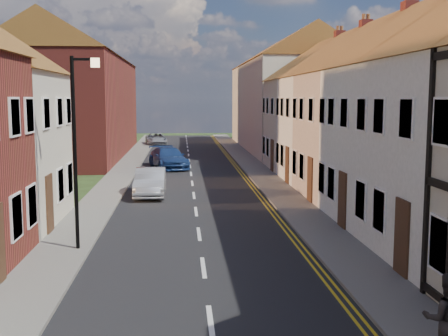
{
  "coord_description": "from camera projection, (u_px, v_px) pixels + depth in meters",
  "views": [
    {
      "loc": [
        -0.6,
        2.38,
        4.86
      ],
      "look_at": [
        1.03,
        23.67,
        2.18
      ],
      "focal_mm": 45.0,
      "sensor_mm": 36.0,
      "label": 1
    }
  ],
  "objects": [
    {
      "name": "road",
      "position": [
        194.0,
        196.0,
        27.97
      ],
      "size": [
        7.0,
        90.0,
        0.02
      ],
      "primitive_type": "cube",
      "color": "black",
      "rests_on": "ground"
    },
    {
      "name": "pavement_left",
      "position": [
        105.0,
        196.0,
        27.64
      ],
      "size": [
        1.8,
        90.0,
        0.12
      ],
      "primitive_type": "cube",
      "color": "slate",
      "rests_on": "ground"
    },
    {
      "name": "pavement_right",
      "position": [
        281.0,
        193.0,
        28.3
      ],
      "size": [
        1.8,
        90.0,
        0.12
      ],
      "primitive_type": "cube",
      "color": "slate",
      "rests_on": "ground"
    },
    {
      "name": "cottage_r_cream_mid",
      "position": [
        437.0,
        108.0,
        21.68
      ],
      "size": [
        8.3,
        5.2,
        9.0
      ],
      "color": "white",
      "rests_on": "ground"
    },
    {
      "name": "cottage_r_pink",
      "position": [
        387.0,
        106.0,
        27.03
      ],
      "size": [
        8.3,
        6.0,
        9.0
      ],
      "color": "#A58E82",
      "rests_on": "ground"
    },
    {
      "name": "cottage_r_white_far",
      "position": [
        353.0,
        104.0,
        32.37
      ],
      "size": [
        8.3,
        5.2,
        9.0
      ],
      "color": "white",
      "rests_on": "ground"
    },
    {
      "name": "cottage_r_cream_far",
      "position": [
        328.0,
        104.0,
        37.71
      ],
      "size": [
        8.3,
        6.0,
        9.0
      ],
      "color": "beige",
      "rests_on": "ground"
    },
    {
      "name": "block_right_far",
      "position": [
        286.0,
        93.0,
        52.75
      ],
      "size": [
        8.3,
        24.2,
        10.5
      ],
      "color": "beige",
      "rests_on": "ground"
    },
    {
      "name": "block_left_far",
      "position": [
        76.0,
        92.0,
        46.4
      ],
      "size": [
        8.3,
        24.2,
        10.5
      ],
      "color": "maroon",
      "rests_on": "ground"
    },
    {
      "name": "lamppost",
      "position": [
        77.0,
        141.0,
        17.35
      ],
      "size": [
        0.88,
        0.15,
        6.0
      ],
      "color": "black",
      "rests_on": "pavement_left"
    },
    {
      "name": "car_mid",
      "position": [
        150.0,
        182.0,
        27.86
      ],
      "size": [
        1.46,
        4.18,
        1.38
      ],
      "primitive_type": "imported",
      "rotation": [
        0.0,
        0.0,
        0.0
      ],
      "color": "#9EA0A5",
      "rests_on": "ground"
    },
    {
      "name": "car_far",
      "position": [
        168.0,
        158.0,
        38.74
      ],
      "size": [
        3.23,
        5.34,
        1.45
      ],
      "primitive_type": "imported",
      "rotation": [
        0.0,
        0.0,
        0.26
      ],
      "color": "navy",
      "rests_on": "ground"
    },
    {
      "name": "car_distant",
      "position": [
        156.0,
        139.0,
        58.11
      ],
      "size": [
        2.56,
        4.64,
        1.23
      ],
      "primitive_type": "imported",
      "rotation": [
        0.0,
        0.0,
        0.12
      ],
      "color": "#A0A3A7",
      "rests_on": "ground"
    },
    {
      "name": "pedestrian_right",
      "position": [
        446.0,
        319.0,
        9.89
      ],
      "size": [
        0.97,
        0.84,
        1.7
      ],
      "primitive_type": "imported",
      "rotation": [
        0.0,
        0.0,
        2.87
      ],
      "color": "#2A2321",
      "rests_on": "pavement_right"
    }
  ]
}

